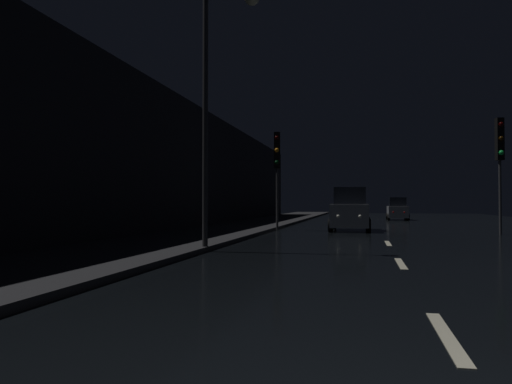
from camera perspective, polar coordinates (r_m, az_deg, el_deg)
The scene contains 9 objects.
ground at distance 27.30m, azimuth 13.74°, elevation -4.19°, with size 27.35×84.00×0.02m, color black.
sidewalk_left at distance 28.07m, azimuth -1.74°, elevation -3.97°, with size 4.40×84.00×0.15m, color #28282B.
building_facade_left at distance 25.54m, azimuth -9.29°, elevation 3.21°, with size 0.80×63.00×6.77m, color black.
lane_centerline at distance 12.22m, azimuth 16.07°, elevation -7.86°, with size 0.16×14.71×0.01m.
traffic_light_far_right at distance 25.24m, azimuth 25.78°, elevation 4.38°, with size 0.35×0.48×5.23m.
traffic_light_far_left at distance 26.19m, azimuth 2.39°, elevation 3.78°, with size 0.34×0.47×5.08m.
streetlamp_overhead at distance 15.15m, azimuth -4.09°, elevation 12.37°, with size 1.70×0.44×7.58m.
car_approaching_headlights at distance 26.20m, azimuth 10.56°, elevation -2.11°, with size 2.02×4.36×2.20m.
car_distant_taillights at distance 43.23m, azimuth 15.64°, elevation -1.93°, with size 1.70×3.67×1.85m.
Camera 1 is at (-0.88, -2.75, 1.43)m, focal length 35.50 mm.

